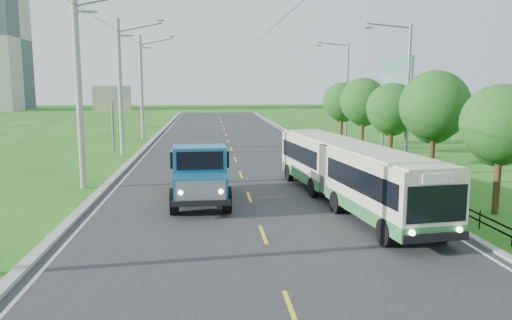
{
  "coord_description": "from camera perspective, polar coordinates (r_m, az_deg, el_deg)",
  "views": [
    {
      "loc": [
        -1.88,
        -16.89,
        5.23
      ],
      "look_at": [
        0.24,
        5.19,
        1.9
      ],
      "focal_mm": 35.0,
      "sensor_mm": 36.0,
      "label": 1
    }
  ],
  "objects": [
    {
      "name": "tree_second",
      "position": [
        22.43,
        26.13,
        3.29
      ],
      "size": [
        3.18,
        3.26,
        5.3
      ],
      "color": "#382314",
      "rests_on": "ground"
    },
    {
      "name": "streetlight_far",
      "position": [
        46.61,
        10.19,
        8.0
      ],
      "size": [
        3.02,
        0.2,
        9.07
      ],
      "color": "slate",
      "rests_on": "ground"
    },
    {
      "name": "ground",
      "position": [
        17.78,
        0.83,
        -8.57
      ],
      "size": [
        240.0,
        240.0,
        0.0
      ],
      "primitive_type": "plane",
      "color": "#206016",
      "rests_on": "ground"
    },
    {
      "name": "streetlight_mid",
      "position": [
        33.34,
        16.72,
        7.62
      ],
      "size": [
        3.02,
        0.2,
        9.07
      ],
      "color": "slate",
      "rests_on": "ground"
    },
    {
      "name": "tree_fifth",
      "position": [
        38.87,
        12.16,
        6.32
      ],
      "size": [
        3.48,
        3.52,
        5.8
      ],
      "color": "#382314",
      "rests_on": "ground"
    },
    {
      "name": "bus",
      "position": [
        22.17,
        10.51,
        -1.01
      ],
      "size": [
        3.81,
        14.01,
        2.67
      ],
      "rotation": [
        0.0,
        0.0,
        0.12
      ],
      "color": "#2F753A",
      "rests_on": "ground"
    },
    {
      "name": "railing_right",
      "position": [
        32.81,
        12.1,
        -0.3
      ],
      "size": [
        0.04,
        40.0,
        0.6
      ],
      "primitive_type": "cube",
      "color": "black",
      "rests_on": "ground"
    },
    {
      "name": "planter_mid",
      "position": [
        32.99,
        13.09,
        -0.31
      ],
      "size": [
        0.64,
        0.64,
        0.67
      ],
      "color": "silver",
      "rests_on": "ground"
    },
    {
      "name": "billboard_right",
      "position": [
        39.52,
        15.7,
        8.39
      ],
      "size": [
        0.24,
        6.0,
        7.3
      ],
      "color": "slate",
      "rests_on": "ground"
    },
    {
      "name": "edge_line_right",
      "position": [
        38.22,
        7.45,
        0.63
      ],
      "size": [
        0.12,
        120.0,
        0.0
      ],
      "primitive_type": "cube",
      "color": "silver",
      "rests_on": "road"
    },
    {
      "name": "tree_third",
      "position": [
        27.68,
        19.69,
        5.47
      ],
      "size": [
        3.6,
        3.62,
        6.0
      ],
      "color": "#382314",
      "rests_on": "ground"
    },
    {
      "name": "pole_mid",
      "position": [
        38.43,
        -15.21,
        8.04
      ],
      "size": [
        3.51,
        0.32,
        10.0
      ],
      "color": "gray",
      "rests_on": "ground"
    },
    {
      "name": "billboard_left",
      "position": [
        41.62,
        -16.14,
        6.33
      ],
      "size": [
        3.0,
        0.2,
        5.2
      ],
      "color": "slate",
      "rests_on": "ground"
    },
    {
      "name": "tree_back",
      "position": [
        44.63,
        9.81,
        6.39
      ],
      "size": [
        3.3,
        3.36,
        5.5
      ],
      "color": "#382314",
      "rests_on": "ground"
    },
    {
      "name": "pole_far",
      "position": [
        50.3,
        -12.92,
        8.17
      ],
      "size": [
        3.51,
        0.32,
        10.0
      ],
      "color": "gray",
      "rests_on": "ground"
    },
    {
      "name": "planter_far",
      "position": [
        40.58,
        9.52,
        1.42
      ],
      "size": [
        0.64,
        0.64,
        0.67
      ],
      "color": "silver",
      "rests_on": "ground"
    },
    {
      "name": "tree_fourth",
      "position": [
        33.22,
        15.27,
        5.4
      ],
      "size": [
        3.24,
        3.31,
        5.4
      ],
      "color": "#382314",
      "rests_on": "ground"
    },
    {
      "name": "dump_truck",
      "position": [
        22.55,
        -6.46,
        -1.05
      ],
      "size": [
        2.64,
        6.36,
        2.64
      ],
      "rotation": [
        0.0,
        0.0,
        0.03
      ],
      "color": "#165B85",
      "rests_on": "ground"
    },
    {
      "name": "curb_right",
      "position": [
        38.33,
        8.18,
        0.68
      ],
      "size": [
        0.3,
        120.0,
        0.1
      ],
      "primitive_type": "cube",
      "color": "#9E9E99",
      "rests_on": "ground"
    },
    {
      "name": "centre_dash",
      "position": [
        17.78,
        0.83,
        -8.5
      ],
      "size": [
        0.12,
        2.2,
        0.0
      ],
      "primitive_type": "cube",
      "color": "yellow",
      "rests_on": "road"
    },
    {
      "name": "curb_left",
      "position": [
        37.63,
        -13.57,
        0.42
      ],
      "size": [
        0.4,
        120.0,
        0.15
      ],
      "primitive_type": "cube",
      "color": "#9E9E99",
      "rests_on": "ground"
    },
    {
      "name": "edge_line_left",
      "position": [
        37.56,
        -12.74,
        0.35
      ],
      "size": [
        0.12,
        120.0,
        0.0
      ],
      "primitive_type": "cube",
      "color": "silver",
      "rests_on": "road"
    },
    {
      "name": "road",
      "position": [
        37.31,
        -2.55,
        0.48
      ],
      "size": [
        14.0,
        120.0,
        0.02
      ],
      "primitive_type": "cube",
      "color": "#28282B",
      "rests_on": "ground"
    },
    {
      "name": "planter_near",
      "position": [
        25.66,
        18.76,
        -3.03
      ],
      "size": [
        0.64,
        0.64,
        0.67
      ],
      "color": "silver",
      "rests_on": "ground"
    },
    {
      "name": "pole_near",
      "position": [
        26.67,
        -19.53,
        7.76
      ],
      "size": [
        3.51,
        0.32,
        10.0
      ],
      "color": "gray",
      "rests_on": "ground"
    }
  ]
}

